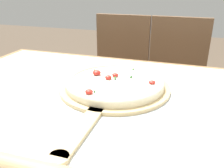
% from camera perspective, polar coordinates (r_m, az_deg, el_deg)
% --- Properties ---
extents(dining_table, '(1.37, 1.04, 0.74)m').
position_cam_1_polar(dining_table, '(0.80, -3.04, -11.25)').
color(dining_table, olive).
rests_on(dining_table, ground_plane).
extents(towel_cloth, '(1.29, 0.96, 0.00)m').
position_cam_1_polar(towel_cloth, '(0.75, -3.20, -5.17)').
color(towel_cloth, silver).
rests_on(towel_cloth, dining_table).
extents(pizza_peel, '(0.40, 0.62, 0.01)m').
position_cam_1_polar(pizza_peel, '(0.84, 0.15, -1.33)').
color(pizza_peel, tan).
rests_on(pizza_peel, towel_cloth).
extents(pizza, '(0.35, 0.35, 0.04)m').
position_cam_1_polar(pizza, '(0.85, 0.61, 0.44)').
color(pizza, beige).
rests_on(pizza, pizza_peel).
extents(chair_left, '(0.40, 0.40, 0.90)m').
position_cam_1_polar(chair_left, '(1.68, 1.69, 3.16)').
color(chair_left, brown).
rests_on(chair_left, ground_plane).
extents(chair_right, '(0.41, 0.41, 0.90)m').
position_cam_1_polar(chair_right, '(1.62, 14.80, 1.62)').
color(chair_right, brown).
rests_on(chair_right, ground_plane).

